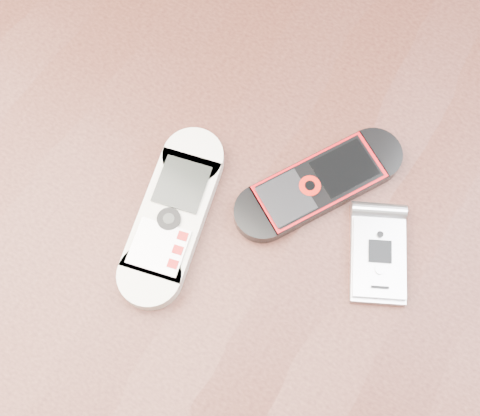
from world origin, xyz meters
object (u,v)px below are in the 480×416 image
Objects in this scene: table at (236,243)px; motorola_razr at (379,256)px; nokia_white at (172,216)px; nokia_black_red at (319,184)px.

motorola_razr reaches higher than table.
nokia_white is 1.83× the size of motorola_razr.
nokia_black_red reaches higher than motorola_razr.
nokia_white is at bearing -139.38° from table.
motorola_razr is (0.07, -0.03, -0.00)m from nokia_black_red.
table is at bearing 27.21° from nokia_white.
nokia_white is at bearing 172.68° from motorola_razr.
nokia_white is 0.17m from motorola_razr.
table is 13.55× the size of motorola_razr.
nokia_black_red is (0.09, 0.09, -0.00)m from nokia_white.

